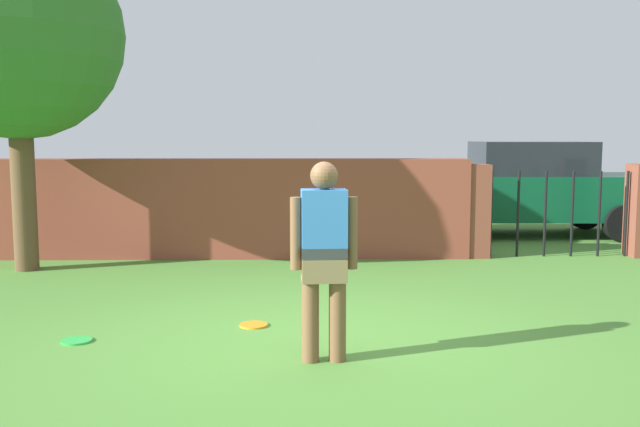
# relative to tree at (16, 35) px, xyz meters

# --- Properties ---
(ground_plane) EXTENTS (40.00, 40.00, 0.00)m
(ground_plane) POSITION_rel_tree_xyz_m (3.97, -3.44, -3.15)
(ground_plane) COLOR #4C8433
(brick_wall) EXTENTS (7.52, 0.50, 1.48)m
(brick_wall) POSITION_rel_tree_xyz_m (2.47, 0.98, -2.41)
(brick_wall) COLOR brown
(brick_wall) RESTS_ON ground
(tree) EXTENTS (2.79, 2.79, 4.56)m
(tree) POSITION_rel_tree_xyz_m (0.00, 0.00, 0.00)
(tree) COLOR brown
(tree) RESTS_ON ground
(person) EXTENTS (0.54, 0.24, 1.62)m
(person) POSITION_rel_tree_xyz_m (3.99, -3.93, -2.25)
(person) COLOR brown
(person) RESTS_ON ground
(fence_gate) EXTENTS (3.04, 0.44, 1.40)m
(fence_gate) POSITION_rel_tree_xyz_m (7.64, 0.98, -2.45)
(fence_gate) COLOR brown
(fence_gate) RESTS_ON ground
(car) EXTENTS (4.21, 1.95, 1.72)m
(car) POSITION_rel_tree_xyz_m (7.91, 3.27, -2.28)
(car) COLOR #0C4C2D
(car) RESTS_ON ground
(frisbee_green) EXTENTS (0.27, 0.27, 0.02)m
(frisbee_green) POSITION_rel_tree_xyz_m (1.79, -3.37, -3.14)
(frisbee_green) COLOR green
(frisbee_green) RESTS_ON ground
(frisbee_orange) EXTENTS (0.27, 0.27, 0.02)m
(frisbee_orange) POSITION_rel_tree_xyz_m (3.33, -2.88, -3.14)
(frisbee_orange) COLOR orange
(frisbee_orange) RESTS_ON ground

